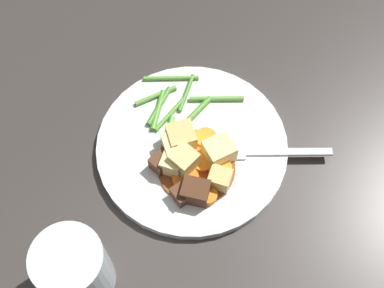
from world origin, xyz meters
name	(u,v)px	position (x,y,z in m)	size (l,w,h in m)	color
ground_plane	(192,149)	(0.00, 0.00, 0.00)	(3.00, 3.00, 0.00)	#383330
dinner_plate	(192,146)	(0.00, 0.00, 0.01)	(0.26, 0.26, 0.01)	white
stew_sauce	(197,168)	(0.03, -0.01, 0.01)	(0.10, 0.10, 0.00)	brown
carrot_slice_0	(220,169)	(0.05, 0.01, 0.02)	(0.03, 0.03, 0.01)	orange
carrot_slice_1	(199,151)	(0.02, 0.00, 0.02)	(0.03, 0.03, 0.01)	orange
carrot_slice_2	(201,161)	(0.03, 0.00, 0.02)	(0.03, 0.03, 0.01)	orange
carrot_slice_3	(186,179)	(0.04, -0.03, 0.02)	(0.03, 0.03, 0.01)	orange
carrot_slice_4	(208,196)	(0.08, -0.02, 0.02)	(0.02, 0.02, 0.01)	orange
carrot_slice_5	(206,139)	(0.01, 0.02, 0.02)	(0.03, 0.03, 0.01)	orange
carrot_slice_6	(195,138)	(0.00, 0.01, 0.02)	(0.03, 0.03, 0.01)	orange
potato_chunk_0	(181,138)	(-0.01, -0.01, 0.03)	(0.03, 0.03, 0.03)	#DBBC6B
potato_chunk_1	(220,179)	(0.07, 0.01, 0.03)	(0.03, 0.03, 0.03)	#DBBC6B
potato_chunk_2	(184,162)	(0.03, -0.03, 0.03)	(0.03, 0.03, 0.04)	#E5CC7A
potato_chunk_3	(172,163)	(0.02, -0.04, 0.03)	(0.03, 0.03, 0.03)	#EAD68C
potato_chunk_4	(174,149)	(0.00, -0.03, 0.03)	(0.03, 0.03, 0.03)	#EAD68C
potato_chunk_5	(219,151)	(0.03, 0.02, 0.03)	(0.04, 0.03, 0.03)	#EAD68C
meat_chunk_0	(182,194)	(0.06, -0.05, 0.02)	(0.02, 0.02, 0.02)	#56331E
meat_chunk_1	(161,162)	(0.01, -0.05, 0.02)	(0.03, 0.02, 0.02)	#56331E
meat_chunk_2	(195,191)	(0.07, -0.03, 0.03)	(0.03, 0.03, 0.03)	#4C2B19
green_bean_0	(216,99)	(-0.05, 0.06, 0.02)	(0.01, 0.01, 0.08)	#66AD42
green_bean_1	(167,134)	(-0.03, -0.02, 0.02)	(0.01, 0.01, 0.05)	#66AD42
green_bean_2	(170,114)	(-0.05, -0.01, 0.02)	(0.01, 0.01, 0.06)	#599E38
green_bean_3	(186,93)	(-0.07, 0.03, 0.02)	(0.01, 0.01, 0.06)	#4C8E33
green_bean_4	(193,115)	(-0.04, 0.02, 0.02)	(0.01, 0.01, 0.07)	#599E38
green_bean_5	(158,110)	(-0.07, -0.02, 0.02)	(0.01, 0.01, 0.06)	#599E38
green_bean_6	(193,132)	(-0.01, 0.01, 0.02)	(0.01, 0.01, 0.06)	#4C8E33
green_bean_7	(159,106)	(-0.07, -0.01, 0.02)	(0.01, 0.01, 0.07)	#4C8E33
green_bean_8	(156,96)	(-0.09, -0.01, 0.02)	(0.01, 0.01, 0.06)	#66AD42
green_bean_9	(171,78)	(-0.11, 0.02, 0.02)	(0.01, 0.01, 0.08)	#66AD42
fork	(262,152)	(0.05, 0.08, 0.02)	(0.09, 0.16, 0.00)	silver
water_glass	(75,269)	(0.10, -0.20, 0.05)	(0.08, 0.08, 0.10)	silver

